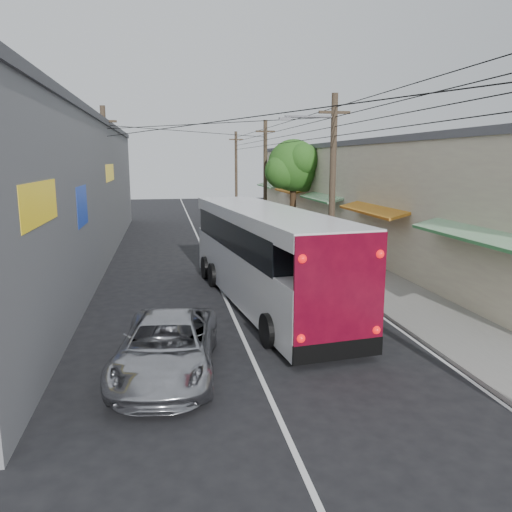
{
  "coord_description": "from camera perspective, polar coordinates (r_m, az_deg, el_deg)",
  "views": [
    {
      "loc": [
        -2.16,
        -8.3,
        5.2
      ],
      "look_at": [
        0.85,
        8.06,
        1.98
      ],
      "focal_mm": 35.0,
      "sensor_mm": 36.0,
      "label": 1
    }
  ],
  "objects": [
    {
      "name": "building_left",
      "position": [
        27.09,
        -24.1,
        6.75
      ],
      "size": [
        7.2,
        36.0,
        7.25
      ],
      "color": "slate",
      "rests_on": "ground"
    },
    {
      "name": "pedestrian_near",
      "position": [
        24.35,
        12.03,
        0.71
      ],
      "size": [
        0.67,
        0.49,
        1.69
      ],
      "primitive_type": "imported",
      "rotation": [
        0.0,
        0.0,
        3.28
      ],
      "color": "pink",
      "rests_on": "sidewalk"
    },
    {
      "name": "parked_car_far",
      "position": [
        37.44,
        -1.19,
        4.19
      ],
      "size": [
        1.89,
        4.84,
        1.57
      ],
      "primitive_type": "imported",
      "rotation": [
        0.0,
        0.0,
        0.05
      ],
      "color": "black",
      "rests_on": "ground"
    },
    {
      "name": "pedestrian_far",
      "position": [
        24.91,
        11.33,
        1.03
      ],
      "size": [
        0.95,
        0.8,
        1.74
      ],
      "primitive_type": "imported",
      "rotation": [
        0.0,
        0.0,
        2.97
      ],
      "color": "#95AAD9",
      "rests_on": "sidewalk"
    },
    {
      "name": "coach_bus",
      "position": [
        18.07,
        0.88,
        0.13
      ],
      "size": [
        3.93,
        12.28,
        3.48
      ],
      "rotation": [
        0.0,
        0.0,
        0.12
      ],
      "color": "white",
      "rests_on": "ground"
    },
    {
      "name": "parked_suv",
      "position": [
        22.55,
        5.12,
        -0.27
      ],
      "size": [
        2.44,
        5.71,
        1.64
      ],
      "primitive_type": "imported",
      "rotation": [
        0.0,
        0.0,
        0.02
      ],
      "color": "#A0A0A8",
      "rests_on": "ground"
    },
    {
      "name": "building_right",
      "position": [
        33.09,
        13.12,
        7.13
      ],
      "size": [
        7.09,
        40.0,
        6.25
      ],
      "color": "beige",
      "rests_on": "ground"
    },
    {
      "name": "parked_car_mid",
      "position": [
        29.87,
        1.21,
        2.55
      ],
      "size": [
        2.02,
        4.88,
        1.65
      ],
      "primitive_type": "imported",
      "rotation": [
        0.0,
        0.0,
        -0.01
      ],
      "color": "#28282D",
      "rests_on": "ground"
    },
    {
      "name": "ground",
      "position": [
        10.03,
        3.81,
        -20.28
      ],
      "size": [
        120.0,
        120.0,
        0.0
      ],
      "primitive_type": "plane",
      "color": "black",
      "rests_on": "ground"
    },
    {
      "name": "sidewalk",
      "position": [
        30.04,
        6.5,
        1.04
      ],
      "size": [
        3.0,
        80.0,
        0.12
      ],
      "primitive_type": "cube",
      "color": "slate",
      "rests_on": "ground"
    },
    {
      "name": "jeepney",
      "position": [
        12.56,
        -10.13,
        -10.18
      ],
      "size": [
        2.96,
        5.3,
        1.4
      ],
      "primitive_type": "imported",
      "rotation": [
        0.0,
        0.0,
        -0.13
      ],
      "color": "#AFAFB6",
      "rests_on": "ground"
    },
    {
      "name": "street_tree",
      "position": [
        35.49,
        4.4,
        10.08
      ],
      "size": [
        4.4,
        4.0,
        6.6
      ],
      "color": "#3F2B19",
      "rests_on": "ground"
    },
    {
      "name": "utility_poles",
      "position": [
        29.13,
        0.05,
        8.86
      ],
      "size": [
        11.8,
        45.28,
        8.0
      ],
      "color": "#473828",
      "rests_on": "ground"
    }
  ]
}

